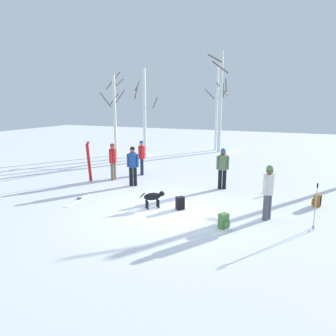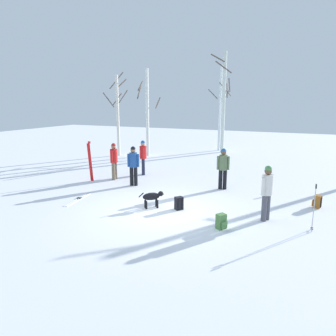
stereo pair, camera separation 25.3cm
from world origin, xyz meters
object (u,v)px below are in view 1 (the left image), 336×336
object	(u,v)px
birch_tree_0	(115,113)
person_2	(223,166)
ski_poles_0	(316,205)
person_4	(268,189)
birch_tree_3	(220,101)
birch_tree_1	(144,112)
person_0	(113,159)
person_1	(142,155)
backpack_2	(224,221)
person_3	(133,163)
ski_pair_lying_0	(79,199)
water_bottle_1	(266,193)
backpack_1	(180,203)
backpack_0	(317,201)
birch_tree_2	(217,107)
dog	(154,197)
ski_pair_planted_0	(89,162)
water_bottle_0	(270,189)

from	to	relation	value
birch_tree_0	person_2	bearing A→B (deg)	-31.79
ski_poles_0	person_4	bearing A→B (deg)	167.76
birch_tree_3	birch_tree_1	bearing A→B (deg)	-140.34
person_0	birch_tree_3	bearing A→B (deg)	76.11
person_0	person_1	distance (m)	1.62
backpack_2	birch_tree_0	world-z (taller)	birch_tree_0
person_0	person_3	size ratio (longest dim) A/B	1.00
ski_pair_lying_0	water_bottle_1	bearing A→B (deg)	27.00
backpack_2	person_3	bearing A→B (deg)	146.92
person_0	backpack_1	xyz separation A→B (m)	(4.32, -2.58, -0.77)
birch_tree_1	backpack_0	bearing A→B (deg)	-34.12
ski_poles_0	birch_tree_2	distance (m)	15.09
person_4	birch_tree_3	bearing A→B (deg)	110.55
person_0	birch_tree_0	xyz separation A→B (m)	(-3.54, 5.79, 1.85)
person_4	birch_tree_0	world-z (taller)	birch_tree_0
person_0	backpack_1	world-z (taller)	person_0
backpack_0	birch_tree_0	bearing A→B (deg)	152.77
person_1	person_3	size ratio (longest dim) A/B	1.00
dog	ski_poles_0	world-z (taller)	ski_poles_0
person_1	ski_pair_lying_0	size ratio (longest dim) A/B	0.94
person_3	backpack_2	size ratio (longest dim) A/B	3.90
person_0	backpack_0	bearing A→B (deg)	-3.03
backpack_2	birch_tree_3	distance (m)	14.47
ski_pair_planted_0	birch_tree_3	world-z (taller)	birch_tree_3
backpack_0	birch_tree_3	world-z (taller)	birch_tree_3
ski_pair_lying_0	water_bottle_0	bearing A→B (deg)	31.40
water_bottle_1	backpack_2	bearing A→B (deg)	-101.31
water_bottle_0	water_bottle_1	world-z (taller)	water_bottle_1
birch_tree_0	water_bottle_0	bearing A→B (deg)	-25.22
ski_poles_0	birch_tree_1	distance (m)	13.88
backpack_1	person_1	bearing A→B (deg)	131.65
person_2	ski_poles_0	world-z (taller)	person_2
person_2	ski_pair_planted_0	size ratio (longest dim) A/B	0.94
birch_tree_2	birch_tree_1	bearing A→B (deg)	-131.59
ski_poles_0	person_0	bearing A→B (deg)	162.33
ski_pair_lying_0	person_4	bearing A→B (deg)	5.78
backpack_0	birch_tree_1	world-z (taller)	birch_tree_1
birch_tree_2	person_0	bearing A→B (deg)	-100.78
ski_poles_0	birch_tree_2	world-z (taller)	birch_tree_2
person_1	person_3	bearing A→B (deg)	-72.68
ski_poles_0	backpack_2	world-z (taller)	ski_poles_0
person_0	backpack_2	bearing A→B (deg)	-30.75
birch_tree_0	birch_tree_2	world-z (taller)	birch_tree_2
ski_pair_lying_0	person_3	bearing A→B (deg)	70.52
backpack_1	birch_tree_1	world-z (taller)	birch_tree_1
person_2	backpack_1	bearing A→B (deg)	-102.87
person_4	backpack_2	xyz separation A→B (m)	(-1.06, -1.20, -0.77)
person_4	birch_tree_1	size ratio (longest dim) A/B	0.30
birch_tree_1	birch_tree_2	bearing A→B (deg)	48.41
person_2	backpack_2	size ratio (longest dim) A/B	3.90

